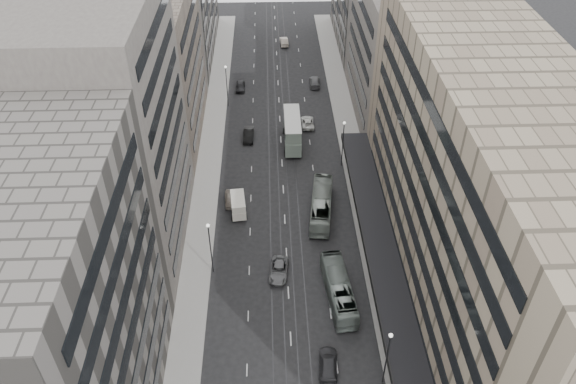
{
  "coord_description": "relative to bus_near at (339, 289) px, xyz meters",
  "views": [
    {
      "loc": [
        -1.81,
        -39.16,
        54.02
      ],
      "look_at": [
        0.41,
        20.47,
        6.26
      ],
      "focal_mm": 35.0,
      "sensor_mm": 36.0,
      "label": 1
    }
  ],
  "objects": [
    {
      "name": "lamp_right_far",
      "position": [
        3.54,
        28.02,
        3.62
      ],
      "size": [
        0.44,
        0.44,
        8.32
      ],
      "color": "#262628",
      "rests_on": "ground"
    },
    {
      "name": "lamp_right_near",
      "position": [
        3.54,
        -11.98,
        3.62
      ],
      "size": [
        0.44,
        0.44,
        8.32
      ],
      "color": "#262628",
      "rests_on": "ground"
    },
    {
      "name": "building_left_c",
      "position": [
        -27.66,
        39.02,
        10.92
      ],
      "size": [
        15.0,
        28.0,
        25.0
      ],
      "primitive_type": "cube",
      "color": "#706357",
      "rests_on": "ground"
    },
    {
      "name": "ground",
      "position": [
        -6.16,
        -6.98,
        -1.58
      ],
      "size": [
        220.0,
        220.0,
        0.0
      ],
      "primitive_type": "plane",
      "color": "black",
      "rests_on": "ground"
    },
    {
      "name": "sedan_6",
      "position": [
        -1.21,
        40.46,
        -0.91
      ],
      "size": [
        2.22,
        4.81,
        1.34
      ],
      "primitive_type": "imported",
      "rotation": [
        0.0,
        0.0,
        3.14
      ],
      "color": "silver",
      "rests_on": "ground"
    },
    {
      "name": "panel_van",
      "position": [
        -12.9,
        16.66,
        -0.03
      ],
      "size": [
        2.57,
        4.64,
        2.81
      ],
      "rotation": [
        0.0,
        0.0,
        0.1
      ],
      "color": "white",
      "rests_on": "ground"
    },
    {
      "name": "sedan_8",
      "position": [
        -13.73,
        54.5,
        -0.83
      ],
      "size": [
        1.79,
        4.39,
        1.49
      ],
      "primitive_type": "imported",
      "rotation": [
        0.0,
        0.0,
        -0.01
      ],
      "color": "black",
      "rests_on": "ground"
    },
    {
      "name": "bus_far",
      "position": [
        -0.79,
        16.07,
        0.08
      ],
      "size": [
        4.36,
        12.21,
        3.33
      ],
      "primitive_type": "imported",
      "rotation": [
        0.0,
        0.0,
        3.01
      ],
      "color": "gray",
      "rests_on": "ground"
    },
    {
      "name": "building_left_a",
      "position": [
        -27.66,
        -14.98,
        13.42
      ],
      "size": [
        15.0,
        28.0,
        30.0
      ],
      "primitive_type": "cube",
      "color": "#5C5853",
      "rests_on": "ground"
    },
    {
      "name": "sidewalk_left",
      "position": [
        -18.16,
        30.52,
        -1.51
      ],
      "size": [
        4.0,
        125.0,
        0.15
      ],
      "primitive_type": "cube",
      "color": "gray",
      "rests_on": "ground"
    },
    {
      "name": "lamp_left_far",
      "position": [
        -15.86,
        48.02,
        3.62
      ],
      "size": [
        0.44,
        0.44,
        8.32
      ],
      "color": "#262628",
      "rests_on": "ground"
    },
    {
      "name": "sidewalk_right",
      "position": [
        5.84,
        30.52,
        -1.51
      ],
      "size": [
        4.0,
        125.0,
        0.15
      ],
      "primitive_type": "cube",
      "color": "gray",
      "rests_on": "ground"
    },
    {
      "name": "sedan_4",
      "position": [
        -14.19,
        19.1,
        -0.88
      ],
      "size": [
        1.94,
        4.21,
        1.4
      ],
      "primitive_type": "imported",
      "rotation": [
        0.0,
        0.0,
        0.07
      ],
      "color": "#9E9183",
      "rests_on": "ground"
    },
    {
      "name": "sedan_7",
      "position": [
        1.22,
        55.79,
        -0.84
      ],
      "size": [
        2.31,
        5.21,
        1.49
      ],
      "primitive_type": "imported",
      "rotation": [
        0.0,
        0.0,
        3.1
      ],
      "color": "#535356",
      "rests_on": "ground"
    },
    {
      "name": "sedan_9",
      "position": [
        -4.35,
        75.59,
        -0.8
      ],
      "size": [
        2.02,
        4.87,
        1.57
      ],
      "primitive_type": "imported",
      "rotation": [
        0.0,
        0.0,
        3.22
      ],
      "color": "#BAAB9A",
      "rests_on": "ground"
    },
    {
      "name": "sedan_5",
      "position": [
        -11.74,
        36.6,
        -0.78
      ],
      "size": [
        1.85,
        4.93,
        1.61
      ],
      "primitive_type": "imported",
      "rotation": [
        0.0,
        0.0,
        -0.03
      ],
      "color": "black",
      "rests_on": "ground"
    },
    {
      "name": "sedan_2",
      "position": [
        -7.28,
        4.28,
        -0.88
      ],
      "size": [
        2.87,
        5.25,
        1.39
      ],
      "primitive_type": "imported",
      "rotation": [
        0.0,
        0.0,
        -0.11
      ],
      "color": "slate",
      "rests_on": "ground"
    },
    {
      "name": "sedan_3",
      "position": [
        -2.18,
        -10.04,
        -0.85
      ],
      "size": [
        2.51,
        5.18,
        1.45
      ],
      "primitive_type": "imported",
      "rotation": [
        0.0,
        0.0,
        3.04
      ],
      "color": "#2B2B2D",
      "rests_on": "ground"
    },
    {
      "name": "department_store",
      "position": [
        15.3,
        1.02,
        13.37
      ],
      "size": [
        19.2,
        60.0,
        30.0
      ],
      "color": "gray",
      "rests_on": "ground"
    },
    {
      "name": "bus_near",
      "position": [
        0.0,
        0.0,
        0.0
      ],
      "size": [
        3.73,
        11.56,
        3.16
      ],
      "primitive_type": "imported",
      "rotation": [
        0.0,
        0.0,
        3.24
      ],
      "color": "gray",
      "rests_on": "ground"
    },
    {
      "name": "building_right_mid",
      "position": [
        15.34,
        45.02,
        10.42
      ],
      "size": [
        15.0,
        28.0,
        24.0
      ],
      "primitive_type": "cube",
      "color": "#514A46",
      "rests_on": "ground"
    },
    {
      "name": "building_left_b",
      "position": [
        -27.66,
        12.02,
        15.42
      ],
      "size": [
        15.0,
        26.0,
        34.0
      ],
      "primitive_type": "cube",
      "color": "#514A46",
      "rests_on": "ground"
    },
    {
      "name": "double_decker",
      "position": [
        -4.24,
        34.46,
        1.25
      ],
      "size": [
        2.97,
        9.59,
        5.24
      ],
      "rotation": [
        0.0,
        0.0,
        -0.0
      ],
      "color": "slate",
      "rests_on": "ground"
    },
    {
      "name": "lamp_left_near",
      "position": [
        -15.86,
        5.02,
        3.62
      ],
      "size": [
        0.44,
        0.44,
        8.32
      ],
      "color": "#262628",
      "rests_on": "ground"
    }
  ]
}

